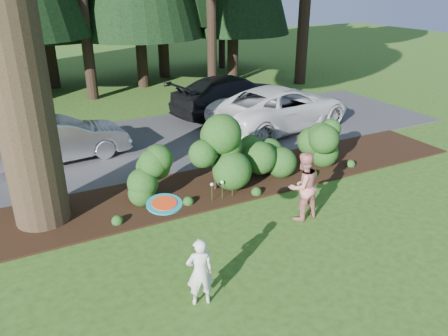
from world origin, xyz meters
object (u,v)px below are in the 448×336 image
object	(u,v)px
car_white_suv	(281,107)
car_dark_suv	(233,95)
car_silver_wagon	(60,139)
child	(200,272)
frisbee	(164,204)
adult	(303,186)

from	to	relation	value
car_white_suv	car_dark_suv	xyz separation A→B (m)	(-0.72, 2.53, 0.00)
car_white_suv	car_dark_suv	bearing A→B (deg)	5.52
car_silver_wagon	child	xyz separation A→B (m)	(1.15, -8.13, -0.06)
car_white_suv	frisbee	world-z (taller)	frisbee
car_dark_suv	child	xyz separation A→B (m)	(-6.22, -10.24, -0.18)
car_white_suv	car_dark_suv	size ratio (longest dim) A/B	1.04
car_dark_suv	frisbee	distance (m)	12.46
car_white_suv	child	distance (m)	10.38
car_white_suv	frisbee	xyz separation A→B (m)	(-7.55, -7.80, 1.35)
car_silver_wagon	adult	distance (m)	7.93
car_dark_suv	frisbee	xyz separation A→B (m)	(-6.83, -10.33, 1.35)
car_silver_wagon	adult	xyz separation A→B (m)	(4.58, -6.48, 0.12)
car_silver_wagon	car_dark_suv	xyz separation A→B (m)	(7.37, 2.11, 0.12)
adult	frisbee	distance (m)	4.60
car_white_suv	adult	bearing A→B (deg)	139.56
car_silver_wagon	car_dark_suv	distance (m)	7.67
child	adult	xyz separation A→B (m)	(3.43, 1.65, 0.18)
child	adult	size ratio (longest dim) A/B	0.78
adult	child	bearing A→B (deg)	21.94
car_dark_suv	child	size ratio (longest dim) A/B	4.24
car_silver_wagon	car_dark_suv	bearing A→B (deg)	-78.81
car_white_suv	adult	distance (m)	7.00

